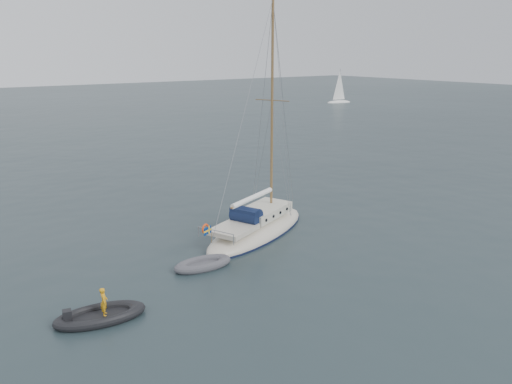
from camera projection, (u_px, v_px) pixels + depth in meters
ground at (289, 248)px, 28.19m from camera, size 300.00×300.00×0.00m
sailboat at (257, 217)px, 30.11m from camera, size 10.01×3.00×14.25m
dinghy at (203, 264)px, 25.59m from camera, size 3.12×1.41×0.45m
rib at (100, 315)px, 20.61m from camera, size 3.74×1.70×1.42m
distant_yacht_b at (339, 87)px, 106.55m from camera, size 5.72×3.05×7.58m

